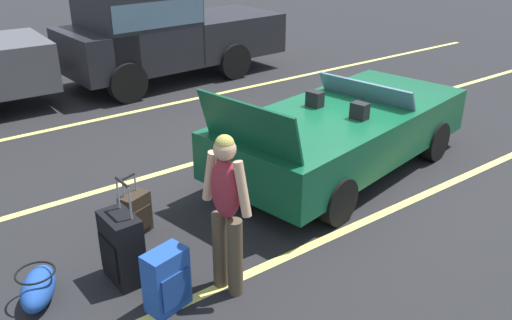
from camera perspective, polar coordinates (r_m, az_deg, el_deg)
The scene contains 11 objects.
ground_plane at distance 7.91m, azimuth 9.01°, elevation -1.00°, with size 80.00×80.00×0.00m, color black.
lot_line_near at distance 7.21m, azimuth 15.96°, elevation -4.39°, with size 18.00×0.12×0.01m, color #EAE066.
lot_line_mid at distance 8.90m, azimuth 2.36°, elevation 2.26°, with size 18.00×0.12×0.01m, color #EAE066.
lot_line_far at distance 11.00m, azimuth -6.55°, elevation 6.54°, with size 18.00×0.12×0.01m, color #EAE066.
convertible_car at distance 7.84m, azimuth 10.12°, elevation 3.37°, with size 4.38×2.47×1.53m.
suitcase_large_black at distance 5.54m, azimuth -14.18°, elevation -9.16°, with size 0.31×0.49×1.10m.
suitcase_medium_bright at distance 5.13m, azimuth -9.54°, elevation -12.61°, with size 0.44×0.33×0.62m.
suitcase_small_carryon at distance 6.34m, azimuth -12.75°, elevation -5.63°, with size 0.39×0.31×0.73m.
duffel_bag at distance 5.62m, azimuth -22.32°, elevation -12.55°, with size 0.57×0.71×0.34m.
traveler_person at distance 4.96m, azimuth -3.21°, elevation -5.05°, with size 0.29×0.61×1.65m.
parked_pickup_truck_far at distance 12.13m, azimuth -10.42°, elevation 13.41°, with size 5.10×2.29×2.10m.
Camera 1 is at (-5.20, -4.92, 3.38)m, focal length 37.30 mm.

